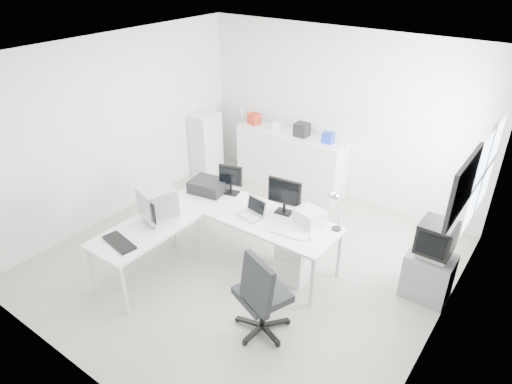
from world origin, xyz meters
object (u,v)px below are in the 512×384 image
Objects in this scene: drawer_pedestal at (297,257)px; lcd_monitor_small at (231,180)px; office_chair at (263,290)px; tv_cabinet at (428,275)px; laser_printer at (309,217)px; sideboard at (290,160)px; crt_monitor at (158,203)px; laptop at (250,209)px; filing_cabinet at (206,144)px; main_desk at (252,236)px; side_desk at (148,253)px; lcd_monitor_large at (285,197)px; inkjet_printer at (208,186)px; crt_tv at (436,240)px.

lcd_monitor_small reaches higher than drawer_pedestal.
tv_cabinet is at bearing 73.16° from office_chair.
sideboard is at bearing 142.85° from laser_printer.
lcd_monitor_small reaches higher than laser_printer.
tv_cabinet is 0.30× the size of sideboard.
laptop is at bearing 55.98° from crt_monitor.
drawer_pedestal is 3.42m from filing_cabinet.
sideboard reaches higher than main_desk.
laser_printer is 1.62m from tv_cabinet.
sideboard is (0.11, 3.26, 0.13)m from side_desk.
lcd_monitor_large is at bearing -167.15° from tv_cabinet.
tv_cabinet is at bearing 32.59° from laser_printer.
lcd_monitor_small is (-1.25, 0.20, 0.67)m from drawer_pedestal.
laptop is 1.27m from office_chair.
side_desk is 2.90× the size of lcd_monitor_large.
side_desk is 2.84× the size of crt_monitor.
drawer_pedestal is at bearing 4.09° from main_desk.
side_desk is 4.01× the size of laptop.
inkjet_printer is 2.09m from sideboard.
crt_monitor is at bearing -164.09° from office_chair.
lcd_monitor_small reaches higher than side_desk.
laptop is 0.29× the size of filing_cabinet.
laser_printer is (1.60, 1.32, 0.47)m from side_desk.
sideboard is (-1.64, 3.17, -0.07)m from office_chair.
filing_cabinet reaches higher than drawer_pedestal.
filing_cabinet reaches higher than laser_printer.
crt_monitor is at bearing -100.33° from inkjet_printer.
side_desk is 1.18× the size of filing_cabinet.
drawer_pedestal is 1.63m from tv_cabinet.
lcd_monitor_small is at bearing -171.27° from tv_cabinet.
lcd_monitor_large is 0.41× the size of filing_cabinet.
laptop is (-0.65, -0.15, 0.56)m from drawer_pedestal.
drawer_pedestal is 1.39× the size of lcd_monitor_small.
lcd_monitor_small is 1.96m from office_chair.
lcd_monitor_large is 1.43m from office_chair.
filing_cabinet is at bearing 144.07° from main_desk.
tv_cabinet is at bearing 16.98° from main_desk.
crt_tv is (1.45, 0.45, -0.02)m from laser_printer.
drawer_pedestal is 1.24× the size of lcd_monitor_large.
crt_monitor is 3.05m from sideboard.
crt_tv is (1.85, 0.42, -0.17)m from lcd_monitor_large.
side_desk is at bearing -73.83° from crt_monitor.
drawer_pedestal is at bearing 22.79° from laptop.
lcd_monitor_large is 2.02m from tv_cabinet.
crt_tv is at bearing 16.98° from main_desk.
lcd_monitor_small reaches higher than sideboard.
inkjet_printer is 0.42× the size of filing_cabinet.
laser_printer is 2.47m from sideboard.
lcd_monitor_large reaches higher than inkjet_printer.
lcd_monitor_small is at bearing 155.56° from main_desk.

